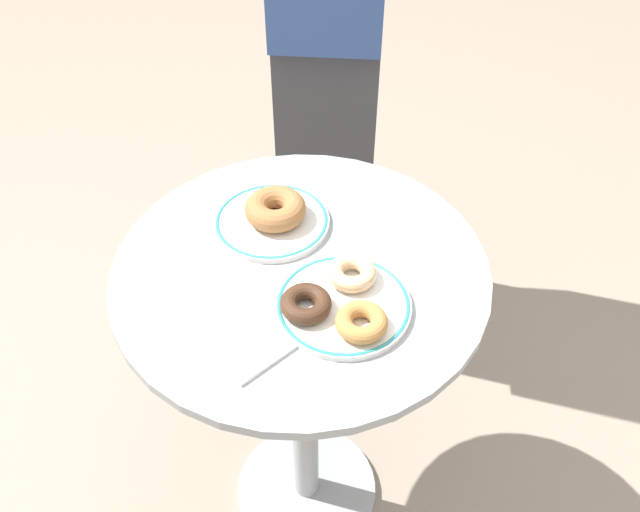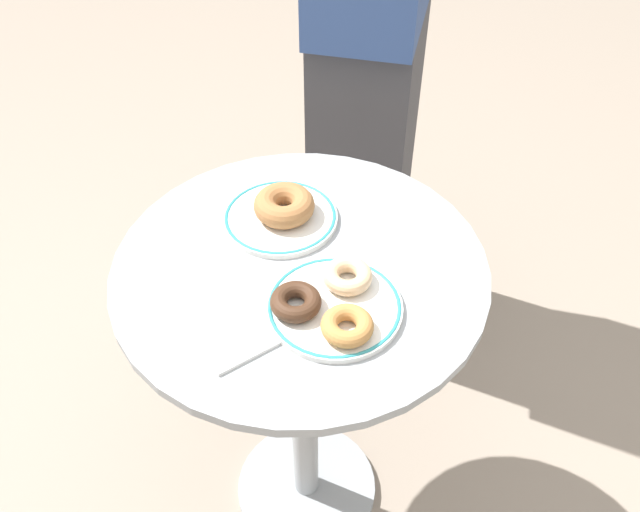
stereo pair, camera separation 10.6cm
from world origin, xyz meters
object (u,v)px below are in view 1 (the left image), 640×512
object	(u,v)px
paper_napkin	(246,335)
person_figure	(331,45)
plate_left	(272,221)
donut_glazed	(352,273)
donut_cinnamon	(275,209)
cafe_table	(303,361)
plate_right	(341,306)
donut_chocolate	(306,304)
donut_old_fashioned	(361,322)

from	to	relation	value
paper_napkin	person_figure	size ratio (longest dim) A/B	0.08
plate_left	donut_glazed	world-z (taller)	donut_glazed
plate_left	paper_napkin	world-z (taller)	plate_left
person_figure	plate_left	bearing A→B (deg)	-48.16
donut_cinnamon	donut_glazed	size ratio (longest dim) A/B	1.36
cafe_table	donut_cinnamon	xyz separation A→B (m)	(-0.11, 0.03, 0.28)
person_figure	plate_right	bearing A→B (deg)	-36.41
plate_left	donut_chocolate	bearing A→B (deg)	-20.32
donut_chocolate	paper_napkin	world-z (taller)	donut_chocolate
plate_left	paper_napkin	bearing A→B (deg)	-43.02
cafe_table	plate_right	distance (m)	0.28
cafe_table	donut_chocolate	size ratio (longest dim) A/B	10.01
plate_right	paper_napkin	xyz separation A→B (m)	(-0.04, -0.14, -0.00)
donut_cinnamon	donut_chocolate	bearing A→B (deg)	-22.31
plate_left	person_figure	world-z (taller)	person_figure
donut_cinnamon	donut_glazed	xyz separation A→B (m)	(0.19, 0.01, -0.01)
donut_glazed	donut_old_fashioned	bearing A→B (deg)	-31.05
donut_glazed	person_figure	size ratio (longest dim) A/B	0.05
plate_right	donut_glazed	bearing A→B (deg)	124.58
cafe_table	paper_napkin	size ratio (longest dim) A/B	5.74
plate_left	plate_right	xyz separation A→B (m)	(0.22, -0.02, 0.00)
donut_old_fashioned	person_figure	bearing A→B (deg)	145.57
donut_old_fashioned	plate_left	bearing A→B (deg)	173.57
cafe_table	donut_cinnamon	bearing A→B (deg)	165.66
plate_right	cafe_table	bearing A→B (deg)	177.85
donut_glazed	donut_chocolate	xyz separation A→B (m)	(0.01, -0.09, 0.00)
plate_right	person_figure	xyz separation A→B (m)	(-0.59, 0.43, 0.05)
donut_old_fashioned	person_figure	xyz separation A→B (m)	(-0.64, 0.44, 0.03)
plate_right	donut_cinnamon	world-z (taller)	donut_cinnamon
plate_right	donut_old_fashioned	world-z (taller)	donut_old_fashioned
donut_glazed	paper_napkin	world-z (taller)	donut_glazed
donut_chocolate	donut_old_fashioned	bearing A→B (deg)	29.56
cafe_table	donut_glazed	distance (m)	0.29
donut_glazed	donut_chocolate	size ratio (longest dim) A/B	1.00
plate_right	donut_old_fashioned	size ratio (longest dim) A/B	2.68
plate_right	paper_napkin	distance (m)	0.15
plate_right	donut_cinnamon	size ratio (longest dim) A/B	1.97
donut_cinnamon	person_figure	world-z (taller)	person_figure
donut_chocolate	plate_left	bearing A→B (deg)	159.68
donut_cinnamon	donut_old_fashioned	world-z (taller)	donut_cinnamon
donut_glazed	person_figure	world-z (taller)	person_figure
cafe_table	donut_cinnamon	world-z (taller)	donut_cinnamon
plate_left	paper_napkin	size ratio (longest dim) A/B	1.47
donut_old_fashioned	paper_napkin	size ratio (longest dim) A/B	0.57
donut_cinnamon	paper_napkin	xyz separation A→B (m)	(0.18, -0.17, -0.03)
donut_old_fashioned	person_figure	world-z (taller)	person_figure
cafe_table	paper_napkin	world-z (taller)	paper_napkin
cafe_table	donut_old_fashioned	distance (m)	0.32
plate_right	paper_napkin	size ratio (longest dim) A/B	1.54
plate_left	paper_napkin	distance (m)	0.25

